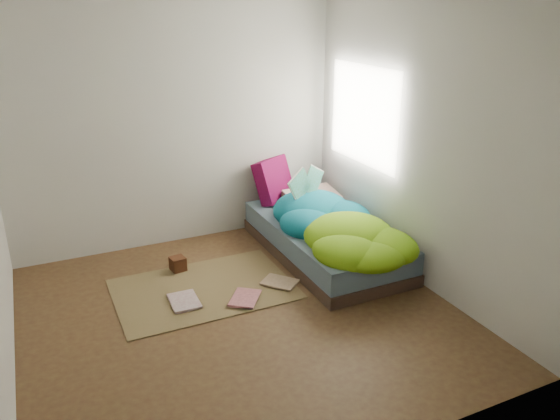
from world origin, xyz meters
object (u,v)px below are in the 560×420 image
object	(u,v)px
floor_book_a	(171,304)
floor_book_b	(232,297)
bed	(324,240)
wooden_box	(178,264)
pillow_magenta	(274,180)
open_book	(307,174)

from	to	relation	value
floor_book_a	floor_book_b	xyz separation A→B (m)	(0.53, -0.12, 0.00)
bed	floor_book_b	world-z (taller)	bed
floor_book_b	floor_book_a	bearing A→B (deg)	-155.32
floor_book_a	wooden_box	bearing A→B (deg)	70.80
pillow_magenta	floor_book_b	bearing A→B (deg)	-159.23
pillow_magenta	open_book	size ratio (longest dim) A/B	1.11
open_book	floor_book_a	distance (m)	1.95
pillow_magenta	floor_book_b	size ratio (longest dim) A/B	1.55
bed	floor_book_a	world-z (taller)	bed
bed	floor_book_b	xyz separation A→B (m)	(-1.19, -0.45, -0.14)
open_book	bed	bearing A→B (deg)	-101.26
floor_book_b	pillow_magenta	bearing A→B (deg)	90.06
floor_book_a	open_book	bearing A→B (deg)	22.64
floor_book_a	floor_book_b	bearing A→B (deg)	-10.78
wooden_box	floor_book_b	distance (m)	0.80
bed	floor_book_b	bearing A→B (deg)	-159.23
bed	open_book	xyz separation A→B (m)	(-0.06, 0.30, 0.65)
bed	pillow_magenta	world-z (taller)	pillow_magenta
floor_book_a	floor_book_b	size ratio (longest dim) A/B	1.05
pillow_magenta	wooden_box	size ratio (longest dim) A/B	3.61
pillow_magenta	bed	bearing A→B (deg)	-111.61
pillow_magenta	floor_book_b	world-z (taller)	pillow_magenta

